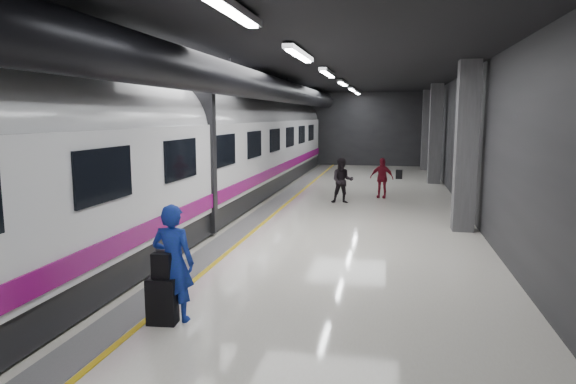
{
  "coord_description": "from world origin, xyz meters",
  "views": [
    {
      "loc": [
        2.62,
        -12.25,
        3.07
      ],
      "look_at": [
        0.45,
        -1.52,
        1.44
      ],
      "focal_mm": 32.0,
      "sensor_mm": 36.0,
      "label": 1
    }
  ],
  "objects": [
    {
      "name": "ground",
      "position": [
        0.0,
        0.0,
        0.0
      ],
      "size": [
        40.0,
        40.0,
        0.0
      ],
      "primitive_type": "plane",
      "color": "silver",
      "rests_on": "ground"
    },
    {
      "name": "platform_hall",
      "position": [
        -0.29,
        0.96,
        3.54
      ],
      "size": [
        10.02,
        40.02,
        4.51
      ],
      "color": "black",
      "rests_on": "ground"
    },
    {
      "name": "train",
      "position": [
        -3.25,
        -0.0,
        2.07
      ],
      "size": [
        3.05,
        38.0,
        4.05
      ],
      "color": "black",
      "rests_on": "ground"
    },
    {
      "name": "traveler_main",
      "position": [
        -0.53,
        -5.32,
        0.89
      ],
      "size": [
        0.66,
        0.44,
        1.79
      ],
      "primitive_type": "imported",
      "rotation": [
        0.0,
        0.0,
        3.13
      ],
      "color": "#1924BB",
      "rests_on": "ground"
    },
    {
      "name": "suitcase_main",
      "position": [
        -0.65,
        -5.49,
        0.35
      ],
      "size": [
        0.45,
        0.31,
        0.7
      ],
      "primitive_type": "cube",
      "rotation": [
        0.0,
        0.0,
        0.08
      ],
      "color": "black",
      "rests_on": "ground"
    },
    {
      "name": "shoulder_bag",
      "position": [
        -0.65,
        -5.47,
        0.89
      ],
      "size": [
        0.29,
        0.16,
        0.37
      ],
      "primitive_type": "cube",
      "rotation": [
        0.0,
        0.0,
        0.05
      ],
      "color": "black",
      "rests_on": "suitcase_main"
    },
    {
      "name": "traveler_far_a",
      "position": [
        0.95,
        5.7,
        0.8
      ],
      "size": [
        0.83,
        0.68,
        1.61
      ],
      "primitive_type": "imported",
      "rotation": [
        0.0,
        0.0,
        0.09
      ],
      "color": "black",
      "rests_on": "ground"
    },
    {
      "name": "traveler_far_b",
      "position": [
        2.29,
        7.25,
        0.75
      ],
      "size": [
        0.93,
        0.53,
        1.5
      ],
      "primitive_type": "imported",
      "rotation": [
        0.0,
        0.0,
        -0.19
      ],
      "color": "maroon",
      "rests_on": "ground"
    },
    {
      "name": "suitcase_far",
      "position": [
        3.02,
        13.36,
        0.22
      ],
      "size": [
        0.32,
        0.23,
        0.45
      ],
      "primitive_type": "cube",
      "rotation": [
        0.0,
        0.0,
        -0.13
      ],
      "color": "black",
      "rests_on": "ground"
    }
  ]
}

